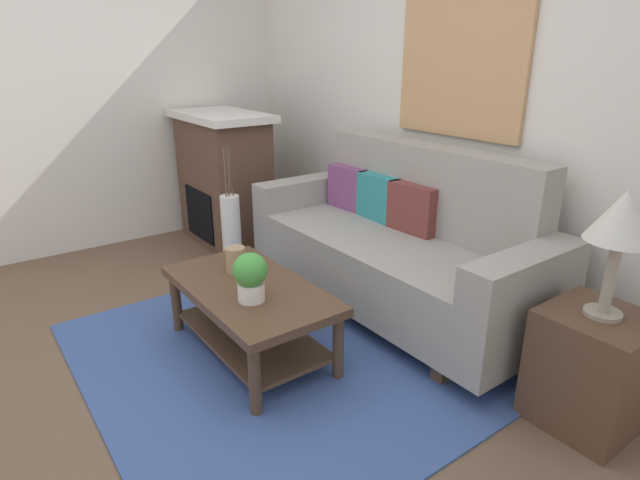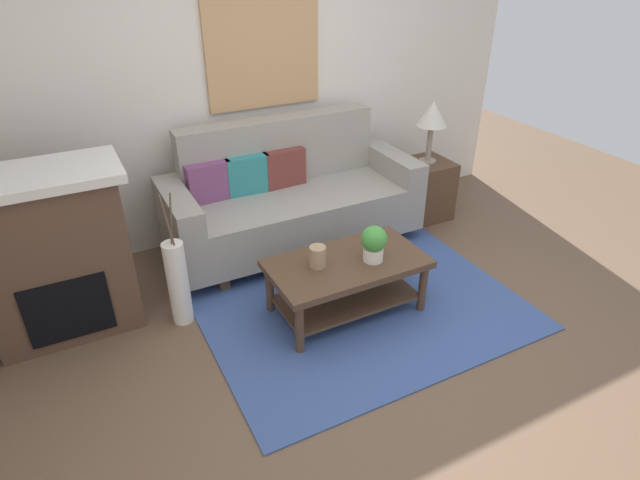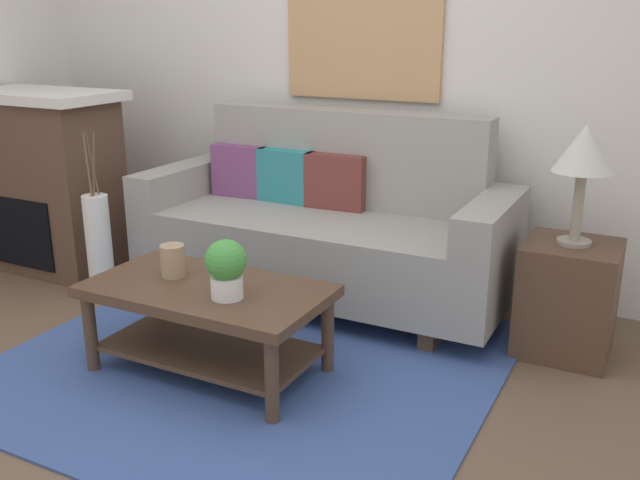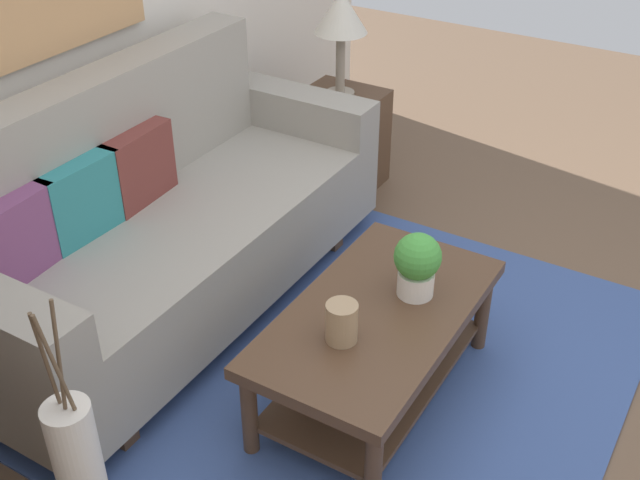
{
  "view_description": "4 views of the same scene",
  "coord_description": "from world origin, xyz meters",
  "px_view_note": "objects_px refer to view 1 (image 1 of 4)",
  "views": [
    {
      "loc": [
        2.21,
        -0.87,
        1.66
      ],
      "look_at": [
        -0.23,
        0.91,
        0.55
      ],
      "focal_mm": 29.02,
      "sensor_mm": 36.0,
      "label": 1
    },
    {
      "loc": [
        -1.72,
        -2.33,
        2.38
      ],
      "look_at": [
        -0.18,
        0.65,
        0.45
      ],
      "focal_mm": 29.6,
      "sensor_mm": 36.0,
      "label": 2
    },
    {
      "loc": [
        1.7,
        -2.06,
        1.58
      ],
      "look_at": [
        0.1,
        1.03,
        0.49
      ],
      "focal_mm": 39.47,
      "sensor_mm": 36.0,
      "label": 3
    },
    {
      "loc": [
        -2.21,
        -0.66,
        2.24
      ],
      "look_at": [
        0.02,
        0.68,
        0.55
      ],
      "focal_mm": 44.17,
      "sensor_mm": 36.0,
      "label": 4
    }
  ],
  "objects_px": {
    "throw_pillow_maroon": "(413,208)",
    "fireplace": "(224,179)",
    "throw_pillow_teal": "(379,197)",
    "potted_plant_tabletop": "(250,275)",
    "coffee_table": "(250,304)",
    "floor_vase": "(232,236)",
    "side_table": "(591,369)",
    "table_lamp": "(622,222)",
    "tabletop_vase": "(236,260)",
    "couch": "(397,248)",
    "framed_painting": "(460,62)",
    "throw_pillow_plum": "(349,188)"
  },
  "relations": [
    {
      "from": "side_table",
      "to": "couch",
      "type": "bearing_deg",
      "value": 176.45
    },
    {
      "from": "throw_pillow_teal",
      "to": "tabletop_vase",
      "type": "height_order",
      "value": "throw_pillow_teal"
    },
    {
      "from": "framed_painting",
      "to": "side_table",
      "type": "bearing_deg",
      "value": -21.97
    },
    {
      "from": "tabletop_vase",
      "to": "floor_vase",
      "type": "relative_size",
      "value": 0.24
    },
    {
      "from": "throw_pillow_maroon",
      "to": "fireplace",
      "type": "bearing_deg",
      "value": -166.04
    },
    {
      "from": "throw_pillow_teal",
      "to": "floor_vase",
      "type": "distance_m",
      "value": 1.17
    },
    {
      "from": "throw_pillow_maroon",
      "to": "framed_painting",
      "type": "bearing_deg",
      "value": 90.0
    },
    {
      "from": "throw_pillow_teal",
      "to": "framed_painting",
      "type": "relative_size",
      "value": 0.36
    },
    {
      "from": "throw_pillow_teal",
      "to": "potted_plant_tabletop",
      "type": "distance_m",
      "value": 1.35
    },
    {
      "from": "couch",
      "to": "table_lamp",
      "type": "xyz_separation_m",
      "value": [
        1.37,
        -0.08,
        0.56
      ]
    },
    {
      "from": "coffee_table",
      "to": "potted_plant_tabletop",
      "type": "relative_size",
      "value": 4.2
    },
    {
      "from": "throw_pillow_maroon",
      "to": "fireplace",
      "type": "height_order",
      "value": "fireplace"
    },
    {
      "from": "table_lamp",
      "to": "couch",
      "type": "bearing_deg",
      "value": 176.45
    },
    {
      "from": "coffee_table",
      "to": "fireplace",
      "type": "relative_size",
      "value": 0.95
    },
    {
      "from": "floor_vase",
      "to": "couch",
      "type": "bearing_deg",
      "value": 28.73
    },
    {
      "from": "throw_pillow_teal",
      "to": "throw_pillow_maroon",
      "type": "height_order",
      "value": "same"
    },
    {
      "from": "potted_plant_tabletop",
      "to": "side_table",
      "type": "relative_size",
      "value": 0.47
    },
    {
      "from": "throw_pillow_maroon",
      "to": "side_table",
      "type": "xyz_separation_m",
      "value": [
        1.37,
        -0.21,
        -0.4
      ]
    },
    {
      "from": "throw_pillow_teal",
      "to": "fireplace",
      "type": "height_order",
      "value": "fireplace"
    },
    {
      "from": "coffee_table",
      "to": "table_lamp",
      "type": "bearing_deg",
      "value": 34.53
    },
    {
      "from": "floor_vase",
      "to": "throw_pillow_teal",
      "type": "bearing_deg",
      "value": 42.7
    },
    {
      "from": "throw_pillow_teal",
      "to": "fireplace",
      "type": "xyz_separation_m",
      "value": [
        -1.52,
        -0.46,
        -0.09
      ]
    },
    {
      "from": "potted_plant_tabletop",
      "to": "table_lamp",
      "type": "height_order",
      "value": "table_lamp"
    },
    {
      "from": "couch",
      "to": "coffee_table",
      "type": "xyz_separation_m",
      "value": [
        -0.06,
        -1.07,
        -0.12
      ]
    },
    {
      "from": "coffee_table",
      "to": "table_lamp",
      "type": "relative_size",
      "value": 1.93
    },
    {
      "from": "side_table",
      "to": "fireplace",
      "type": "height_order",
      "value": "fireplace"
    },
    {
      "from": "throw_pillow_plum",
      "to": "floor_vase",
      "type": "bearing_deg",
      "value": -122.93
    },
    {
      "from": "floor_vase",
      "to": "throw_pillow_maroon",
      "type": "bearing_deg",
      "value": 33.34
    },
    {
      "from": "framed_painting",
      "to": "throw_pillow_teal",
      "type": "bearing_deg",
      "value": -134.07
    },
    {
      "from": "table_lamp",
      "to": "coffee_table",
      "type": "bearing_deg",
      "value": -145.47
    },
    {
      "from": "throw_pillow_teal",
      "to": "table_lamp",
      "type": "height_order",
      "value": "table_lamp"
    },
    {
      "from": "couch",
      "to": "potted_plant_tabletop",
      "type": "relative_size",
      "value": 8.16
    },
    {
      "from": "side_table",
      "to": "table_lamp",
      "type": "bearing_deg",
      "value": 45.0
    },
    {
      "from": "couch",
      "to": "throw_pillow_teal",
      "type": "distance_m",
      "value": 0.43
    },
    {
      "from": "potted_plant_tabletop",
      "to": "fireplace",
      "type": "height_order",
      "value": "fireplace"
    },
    {
      "from": "throw_pillow_plum",
      "to": "side_table",
      "type": "bearing_deg",
      "value": -5.95
    },
    {
      "from": "throw_pillow_plum",
      "to": "table_lamp",
      "type": "bearing_deg",
      "value": -5.95
    },
    {
      "from": "throw_pillow_maroon",
      "to": "coffee_table",
      "type": "xyz_separation_m",
      "value": [
        -0.06,
        -1.2,
        -0.37
      ]
    },
    {
      "from": "throw_pillow_teal",
      "to": "floor_vase",
      "type": "xyz_separation_m",
      "value": [
        -0.82,
        -0.76,
        -0.36
      ]
    },
    {
      "from": "fireplace",
      "to": "framed_painting",
      "type": "bearing_deg",
      "value": 23.41
    },
    {
      "from": "fireplace",
      "to": "floor_vase",
      "type": "distance_m",
      "value": 0.81
    },
    {
      "from": "throw_pillow_plum",
      "to": "tabletop_vase",
      "type": "relative_size",
      "value": 2.37
    },
    {
      "from": "couch",
      "to": "potted_plant_tabletop",
      "type": "distance_m",
      "value": 1.16
    },
    {
      "from": "tabletop_vase",
      "to": "table_lamp",
      "type": "distance_m",
      "value": 1.96
    },
    {
      "from": "throw_pillow_teal",
      "to": "throw_pillow_maroon",
      "type": "distance_m",
      "value": 0.33
    },
    {
      "from": "throw_pillow_plum",
      "to": "potted_plant_tabletop",
      "type": "distance_m",
      "value": 1.49
    },
    {
      "from": "couch",
      "to": "fireplace",
      "type": "bearing_deg",
      "value": -169.78
    },
    {
      "from": "throw_pillow_maroon",
      "to": "floor_vase",
      "type": "distance_m",
      "value": 1.42
    },
    {
      "from": "tabletop_vase",
      "to": "potted_plant_tabletop",
      "type": "xyz_separation_m",
      "value": [
        0.38,
        -0.11,
        0.07
      ]
    },
    {
      "from": "throw_pillow_maroon",
      "to": "tabletop_vase",
      "type": "distance_m",
      "value": 1.21
    }
  ]
}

